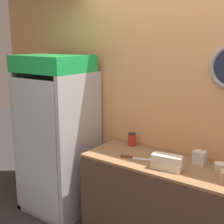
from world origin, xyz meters
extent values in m
cube|color=tan|center=(0.00, 1.18, 1.35)|extent=(5.20, 0.06, 2.70)
cube|color=#4C3828|center=(0.00, 0.84, 0.42)|extent=(1.65, 0.58, 0.84)
cube|color=#8E6642|center=(0.00, 0.84, 0.86)|extent=(1.65, 0.58, 0.02)
cube|color=#B2B7BC|center=(-1.37, 1.11, 0.82)|extent=(0.75, 0.04, 1.64)
cube|color=#B2B7BC|center=(-1.73, 0.79, 0.82)|extent=(0.05, 0.69, 1.64)
cube|color=#B2B7BC|center=(-1.02, 0.79, 0.82)|extent=(0.05, 0.69, 1.64)
cube|color=#B2B7BC|center=(-1.37, 0.79, 0.03)|extent=(0.75, 0.69, 0.05)
cube|color=white|center=(-1.37, 1.08, 0.82)|extent=(0.65, 0.02, 1.54)
cube|color=silver|center=(-1.37, 0.44, 0.82)|extent=(0.65, 0.01, 1.54)
cube|color=green|center=(-1.37, 0.75, 1.73)|extent=(0.75, 0.62, 0.18)
cube|color=silver|center=(-1.37, 0.77, 0.39)|extent=(0.63, 0.57, 0.01)
cube|color=silver|center=(-1.37, 0.77, 0.68)|extent=(0.63, 0.57, 0.01)
cube|color=silver|center=(-1.37, 0.77, 0.97)|extent=(0.63, 0.57, 0.01)
cube|color=silver|center=(-1.37, 0.77, 1.27)|extent=(0.63, 0.57, 0.01)
cylinder|color=#B2BCCC|center=(-1.20, 0.53, 0.47)|extent=(0.07, 0.07, 0.14)
cylinder|color=#B2BCCC|center=(-1.20, 0.53, 0.56)|extent=(0.03, 0.03, 0.06)
cylinder|color=#5B2D19|center=(-1.39, 0.52, 0.78)|extent=(0.06, 0.06, 0.18)
cylinder|color=#5B2D19|center=(-1.39, 0.52, 0.90)|extent=(0.02, 0.02, 0.08)
cylinder|color=#B2231E|center=(-1.36, 0.52, 1.34)|extent=(0.06, 0.06, 0.14)
cylinder|color=#B2231E|center=(-1.36, 0.52, 1.44)|extent=(0.02, 0.02, 0.06)
cylinder|color=#5B2D19|center=(-1.56, 0.53, 1.07)|extent=(0.06, 0.06, 0.17)
cylinder|color=#5B2D19|center=(-1.56, 0.53, 1.19)|extent=(0.03, 0.03, 0.07)
cylinder|color=#5B2D19|center=(-1.59, 0.52, 1.36)|extent=(0.06, 0.06, 0.18)
cylinder|color=#5B2D19|center=(-1.59, 0.52, 1.49)|extent=(0.02, 0.02, 0.08)
cylinder|color=orange|center=(-1.44, 0.53, 0.46)|extent=(0.06, 0.06, 0.13)
cylinder|color=orange|center=(-1.44, 0.53, 0.56)|extent=(0.03, 0.03, 0.06)
cylinder|color=navy|center=(-1.28, 0.53, 0.76)|extent=(0.07, 0.07, 0.13)
cylinder|color=navy|center=(-1.28, 0.53, 0.85)|extent=(0.03, 0.03, 0.06)
cylinder|color=navy|center=(-1.19, 0.53, 1.06)|extent=(0.06, 0.06, 0.16)
cylinder|color=navy|center=(-1.19, 0.53, 1.17)|extent=(0.03, 0.03, 0.07)
cylinder|color=#5B2D19|center=(-1.18, 0.53, 1.35)|extent=(0.07, 0.07, 0.16)
cylinder|color=#5B2D19|center=(-1.18, 0.53, 1.46)|extent=(0.03, 0.03, 0.07)
cube|color=beige|center=(0.04, 0.71, 0.90)|extent=(0.27, 0.12, 0.07)
cube|color=beige|center=(0.04, 0.71, 0.97)|extent=(0.28, 0.14, 0.07)
cube|color=silver|center=(-0.24, 0.80, 0.87)|extent=(0.22, 0.11, 0.00)
cube|color=brown|center=(-0.40, 0.74, 0.88)|extent=(0.12, 0.06, 0.02)
cylinder|color=#B72D23|center=(-0.54, 1.06, 0.93)|extent=(0.08, 0.08, 0.13)
cylinder|color=#262628|center=(-0.54, 1.06, 1.00)|extent=(0.08, 0.08, 0.01)
cube|color=silver|center=(0.23, 1.00, 0.93)|extent=(0.11, 0.09, 0.12)
camera|label=1|loc=(1.14, -1.64, 1.98)|focal=50.00mm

